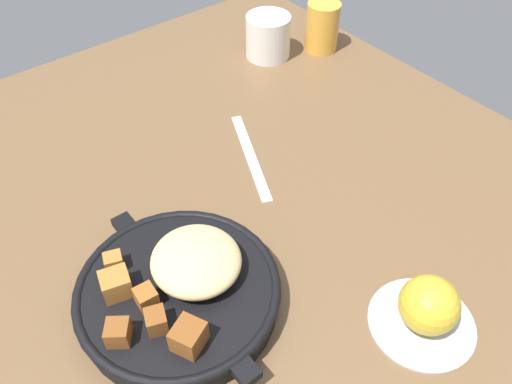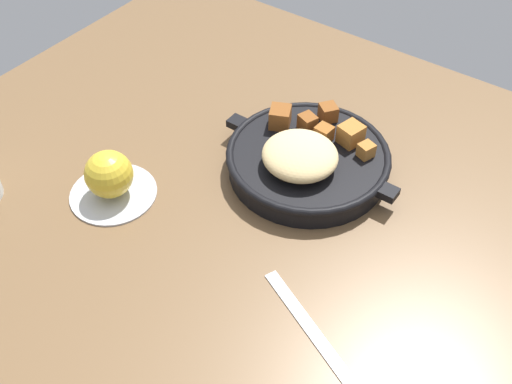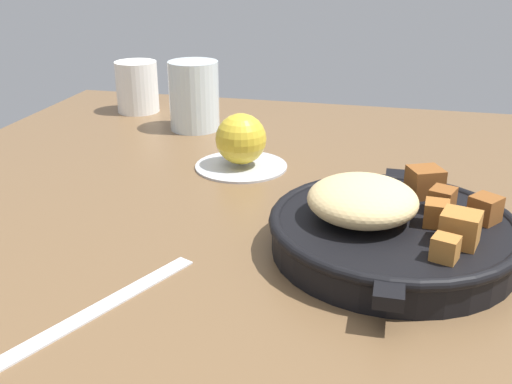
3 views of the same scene
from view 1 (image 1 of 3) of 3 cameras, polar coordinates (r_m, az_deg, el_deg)
The scene contains 7 objects.
ground_plane at distance 71.11cm, azimuth -0.30°, elevation -5.79°, with size 118.94×100.53×2.40cm, color brown.
cast_iron_skillet at distance 62.77cm, azimuth -8.29°, elevation -10.45°, with size 28.46×24.13×7.45cm.
saucer_plate at distance 65.47cm, azimuth 17.61°, elevation -13.41°, with size 12.44×12.44×0.60cm, color #B7BABF.
red_apple at distance 62.46cm, azimuth 18.36°, elevation -11.61°, with size 6.80×6.80×6.80cm, color gold.
butter_knife at distance 81.82cm, azimuth -0.61°, elevation 4.02°, with size 20.61×1.60×0.36cm, color silver.
ceramic_mug_white at distance 104.45cm, azimuth 1.32°, elevation 16.61°, with size 8.52×8.52×8.13cm, color silver.
juice_glass_amber at distance 107.28cm, azimuth 7.25°, elevation 17.46°, with size 6.42×6.42×9.36cm, color gold.
Camera 1 is at (35.19, -27.61, 54.08)cm, focal length 36.66 mm.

